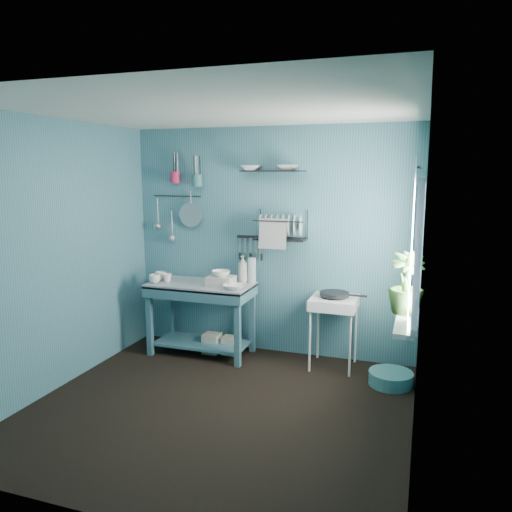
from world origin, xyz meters
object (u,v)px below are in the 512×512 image
(potted_plant, at_px, (406,283))
(storage_tin_large, at_px, (212,343))
(frying_pan, at_px, (334,294))
(mug_left, at_px, (155,279))
(storage_tin_small, at_px, (229,345))
(mug_right, at_px, (160,276))
(utensil_cup_magenta, at_px, (175,177))
(wash_tub, at_px, (221,281))
(colander, at_px, (191,215))
(mug_mid, at_px, (167,278))
(water_bottle, at_px, (252,270))
(work_counter, at_px, (201,319))
(hotplate_stand, at_px, (333,332))
(floor_basin, at_px, (391,378))
(dish_rack, at_px, (281,225))
(utensil_cup_teal, at_px, (197,180))
(soap_bottle, at_px, (243,269))

(potted_plant, distance_m, storage_tin_large, 2.38)
(potted_plant, bearing_deg, frying_pan, 137.07)
(mug_left, bearing_deg, storage_tin_small, 17.10)
(mug_right, height_order, frying_pan, mug_right)
(utensil_cup_magenta, bearing_deg, wash_tub, -23.14)
(utensil_cup_magenta, distance_m, potted_plant, 2.87)
(colander, bearing_deg, mug_mid, -109.79)
(water_bottle, relative_size, storage_tin_large, 1.27)
(work_counter, height_order, hotplate_stand, work_counter)
(frying_pan, xyz_separation_m, floor_basin, (0.61, -0.27, -0.72))
(utensil_cup_magenta, bearing_deg, work_counter, -32.32)
(mug_right, height_order, potted_plant, potted_plant)
(dish_rack, relative_size, utensil_cup_teal, 4.23)
(soap_bottle, relative_size, hotplate_stand, 0.40)
(hotplate_stand, bearing_deg, frying_pan, 0.00)
(work_counter, xyz_separation_m, utensil_cup_magenta, (-0.42, 0.27, 1.55))
(work_counter, relative_size, mug_right, 9.25)
(storage_tin_small, bearing_deg, utensil_cup_magenta, 165.46)
(mug_left, height_order, frying_pan, mug_left)
(frying_pan, distance_m, storage_tin_large, 1.52)
(colander, xyz_separation_m, storage_tin_large, (0.35, -0.25, -1.42))
(soap_bottle, bearing_deg, colander, 171.75)
(hotplate_stand, height_order, dish_rack, dish_rack)
(potted_plant, distance_m, storage_tin_small, 2.23)
(mug_mid, relative_size, water_bottle, 0.36)
(potted_plant, bearing_deg, colander, 160.06)
(soap_bottle, height_order, hotplate_stand, soap_bottle)
(work_counter, distance_m, colander, 1.19)
(hotplate_stand, bearing_deg, storage_tin_small, -174.07)
(mug_mid, relative_size, utensil_cup_teal, 0.77)
(work_counter, distance_m, storage_tin_small, 0.43)
(soap_bottle, bearing_deg, wash_tub, -127.69)
(utensil_cup_teal, bearing_deg, potted_plant, -20.12)
(storage_tin_small, bearing_deg, mug_mid, -168.37)
(mug_right, height_order, hotplate_stand, mug_right)
(water_bottle, height_order, storage_tin_large, water_bottle)
(colander, bearing_deg, potted_plant, -19.94)
(soap_bottle, xyz_separation_m, floor_basin, (1.65, -0.39, -0.89))
(wash_tub, xyz_separation_m, storage_tin_small, (0.05, 0.10, -0.76))
(potted_plant, bearing_deg, soap_bottle, 155.97)
(frying_pan, bearing_deg, utensil_cup_teal, 173.43)
(wash_tub, bearing_deg, work_counter, 175.43)
(colander, distance_m, floor_basin, 2.79)
(colander, relative_size, storage_tin_large, 1.27)
(work_counter, xyz_separation_m, mug_left, (-0.48, -0.16, 0.45))
(utensil_cup_teal, xyz_separation_m, potted_plant, (2.32, -0.85, -0.83))
(soap_bottle, bearing_deg, frying_pan, -6.45)
(mug_mid, bearing_deg, soap_bottle, 18.00)
(mug_left, xyz_separation_m, storage_tin_small, (0.78, 0.24, -0.75))
(mug_mid, height_order, utensil_cup_teal, utensil_cup_teal)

